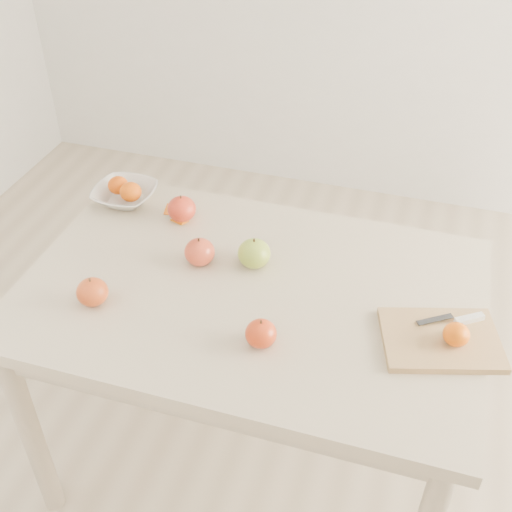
% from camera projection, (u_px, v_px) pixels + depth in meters
% --- Properties ---
extents(ground, '(3.50, 3.50, 0.00)m').
position_uv_depth(ground, '(252.00, 456.00, 2.15)').
color(ground, '#C6B293').
rests_on(ground, ground).
extents(table, '(1.20, 0.80, 0.75)m').
position_uv_depth(table, '(251.00, 316.00, 1.74)').
color(table, '#C4B594').
rests_on(table, ground).
extents(cutting_board, '(0.32, 0.27, 0.02)m').
position_uv_depth(cutting_board, '(441.00, 340.00, 1.52)').
color(cutting_board, '#AA8155').
rests_on(cutting_board, table).
extents(board_tangerine, '(0.06, 0.06, 0.05)m').
position_uv_depth(board_tangerine, '(456.00, 334.00, 1.48)').
color(board_tangerine, '#D14F07').
rests_on(board_tangerine, cutting_board).
extents(fruit_bowl, '(0.19, 0.19, 0.05)m').
position_uv_depth(fruit_bowl, '(125.00, 195.00, 1.99)').
color(fruit_bowl, silver).
rests_on(fruit_bowl, table).
extents(bowl_tangerine_near, '(0.06, 0.06, 0.06)m').
position_uv_depth(bowl_tangerine_near, '(118.00, 185.00, 1.99)').
color(bowl_tangerine_near, '#CE3E07').
rests_on(bowl_tangerine_near, fruit_bowl).
extents(bowl_tangerine_far, '(0.07, 0.07, 0.06)m').
position_uv_depth(bowl_tangerine_far, '(131.00, 192.00, 1.96)').
color(bowl_tangerine_far, orange).
rests_on(bowl_tangerine_far, fruit_bowl).
extents(orange_peel_a, '(0.07, 0.05, 0.01)m').
position_uv_depth(orange_peel_a, '(175.00, 211.00, 1.96)').
color(orange_peel_a, orange).
rests_on(orange_peel_a, table).
extents(orange_peel_b, '(0.05, 0.05, 0.01)m').
position_uv_depth(orange_peel_b, '(180.00, 221.00, 1.91)').
color(orange_peel_b, orange).
rests_on(orange_peel_b, table).
extents(paring_knife, '(0.16, 0.09, 0.01)m').
position_uv_depth(paring_knife, '(464.00, 319.00, 1.55)').
color(paring_knife, white).
rests_on(paring_knife, cutting_board).
extents(apple_green, '(0.09, 0.09, 0.08)m').
position_uv_depth(apple_green, '(254.00, 253.00, 1.73)').
color(apple_green, olive).
rests_on(apple_green, table).
extents(apple_red_a, '(0.09, 0.09, 0.08)m').
position_uv_depth(apple_red_a, '(182.00, 209.00, 1.90)').
color(apple_red_a, '#9F0A0C').
rests_on(apple_red_a, table).
extents(apple_red_e, '(0.08, 0.08, 0.07)m').
position_uv_depth(apple_red_e, '(261.00, 334.00, 1.50)').
color(apple_red_e, maroon).
rests_on(apple_red_e, table).
extents(apple_red_b, '(0.08, 0.08, 0.08)m').
position_uv_depth(apple_red_b, '(200.00, 252.00, 1.74)').
color(apple_red_b, '#9E1012').
rests_on(apple_red_b, table).
extents(apple_red_d, '(0.08, 0.08, 0.07)m').
position_uv_depth(apple_red_d, '(92.00, 292.00, 1.61)').
color(apple_red_d, maroon).
rests_on(apple_red_d, table).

